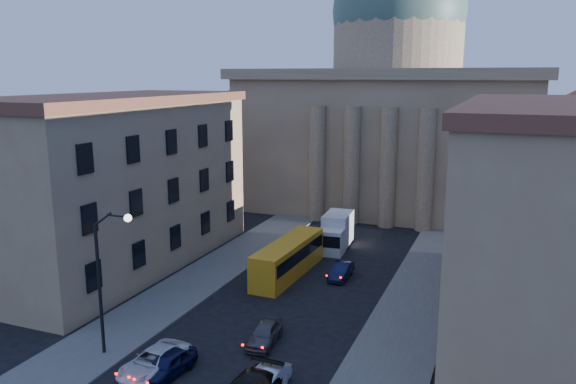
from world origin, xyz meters
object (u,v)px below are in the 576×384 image
street_lamp (106,271)px  car_left_near (168,364)px  car_right_near (266,382)px  city_bus (288,257)px  box_truck (336,233)px

street_lamp → car_left_near: 6.38m
car_right_near → city_bus: city_bus is taller
car_left_near → car_right_near: size_ratio=1.02×
car_left_near → box_truck: bearing=91.6°
street_lamp → car_right_near: bearing=-1.6°
box_truck → city_bus: bearing=-104.1°
street_lamp → car_right_near: (10.09, -0.28, -4.65)m
car_right_near → street_lamp: bearing=-178.9°
car_left_near → city_bus: (0.29, 17.33, 0.87)m
car_right_near → city_bus: (-5.44, 16.96, 0.91)m
car_left_near → car_right_near: (5.73, 0.37, -0.04)m
street_lamp → box_truck: (6.16, 25.17, -3.75)m
street_lamp → car_left_near: (4.36, -0.65, -4.62)m
street_lamp → city_bus: 17.71m
car_right_near → city_bus: bearing=110.4°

